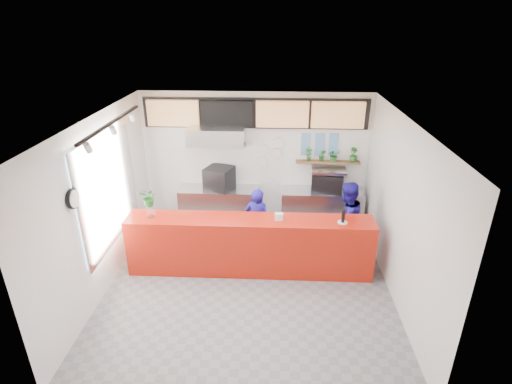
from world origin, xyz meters
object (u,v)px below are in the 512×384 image
at_px(espresso_machine, 328,182).
at_px(pepper_mill, 343,216).
at_px(staff_center, 257,222).
at_px(staff_right, 345,220).
at_px(service_counter, 250,245).
at_px(panini_oven, 219,178).

xyz_separation_m(espresso_machine, pepper_mill, (0.04, -1.86, 0.13)).
relative_size(staff_center, pepper_mill, 5.83).
distance_m(staff_right, pepper_mill, 0.82).
bearing_deg(pepper_mill, espresso_machine, 91.30).
relative_size(staff_right, pepper_mill, 6.51).
bearing_deg(espresso_machine, staff_center, -128.41).
relative_size(espresso_machine, staff_center, 0.46).
xyz_separation_m(service_counter, staff_right, (1.83, 0.60, 0.25)).
bearing_deg(panini_oven, staff_center, -32.54).
distance_m(espresso_machine, staff_right, 1.26).
distance_m(panini_oven, espresso_machine, 2.40).
bearing_deg(panini_oven, espresso_machine, 20.30).
bearing_deg(pepper_mill, staff_right, 74.75).
distance_m(panini_oven, staff_right, 2.90).
bearing_deg(staff_center, pepper_mill, 172.51).
distance_m(espresso_machine, staff_center, 1.95).
relative_size(service_counter, staff_right, 2.83).
bearing_deg(espresso_machine, service_counter, -118.58).
xyz_separation_m(service_counter, pepper_mill, (1.65, -0.06, 0.69)).
height_order(panini_oven, pepper_mill, panini_oven).
xyz_separation_m(service_counter, panini_oven, (-0.79, 1.80, 0.60)).
relative_size(espresso_machine, staff_right, 0.41).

